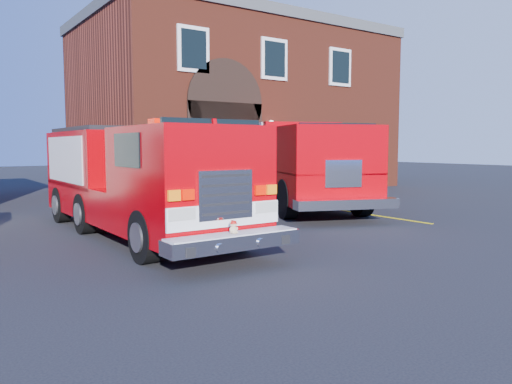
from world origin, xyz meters
TOP-DOWN VIEW (x-y plane):
  - ground at (0.00, 0.00)m, footprint 100.00×100.00m
  - parking_stripe_near at (6.50, 1.00)m, footprint 0.12×3.00m
  - parking_stripe_mid at (6.50, 4.00)m, footprint 0.12×3.00m
  - parking_stripe_far at (6.50, 7.00)m, footprint 0.12×3.00m
  - fire_station at (8.99, 13.98)m, footprint 15.20×10.20m
  - fire_engine at (-0.93, 2.57)m, footprint 2.56×8.77m
  - secondary_truck at (6.01, 5.09)m, footprint 5.94×9.63m

SIDE VIEW (x-z plane):
  - ground at x=0.00m, z-range 0.00..0.00m
  - parking_stripe_near at x=6.50m, z-range 0.00..0.01m
  - parking_stripe_mid at x=6.50m, z-range 0.00..0.01m
  - parking_stripe_far at x=6.50m, z-range 0.00..0.01m
  - fire_engine at x=-0.93m, z-range 0.05..2.75m
  - secondary_truck at x=6.01m, z-range 0.13..3.13m
  - fire_station at x=8.99m, z-range 0.03..8.48m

